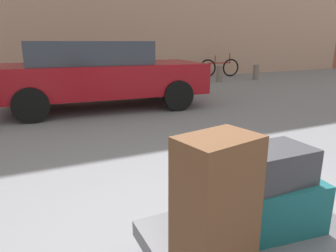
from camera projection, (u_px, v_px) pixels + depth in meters
The scene contains 10 objects.
luggage_cart at pixel (256, 245), 1.78m from camera, with size 1.21×0.88×0.34m.
duffel_bag_teal_front_right at pixel (268, 205), 1.79m from camera, with size 0.61×0.34×0.30m, color #144C51.
suitcase_brown_center at pixel (216, 209), 1.38m from camera, with size 0.35×0.24×0.69m, color #51331E.
duffel_bag_charcoal_topmost_pile at pixel (272, 165), 1.73m from camera, with size 0.44×0.29×0.20m, color #2D2D33.
parked_car at pixel (99, 73), 6.58m from camera, with size 4.43×2.19×1.42m.
bicycle_leaning at pixel (219, 68), 12.66m from camera, with size 1.75×0.34×0.96m.
bollard_kerb_near at pixel (145, 78), 9.82m from camera, with size 0.22×0.22×0.57m, color #72665B.
bollard_kerb_mid at pixel (187, 76), 10.46m from camera, with size 0.22×0.22×0.57m, color #72665B.
bollard_kerb_far at pixel (219, 74), 10.99m from camera, with size 0.22×0.22×0.57m, color #72665B.
bollard_corner at pixel (256, 72), 11.68m from camera, with size 0.22×0.22×0.57m, color #72665B.
Camera 1 is at (-1.12, -1.17, 1.41)m, focal length 32.79 mm.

